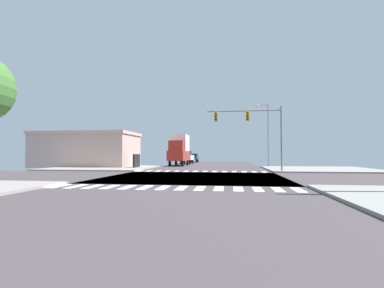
% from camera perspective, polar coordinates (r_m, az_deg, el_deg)
% --- Properties ---
extents(ground, '(90.00, 90.00, 0.05)m').
position_cam_1_polar(ground, '(22.65, 0.38, -6.66)').
color(ground, '#433B3E').
extents(sidewalk_corner_ne, '(12.00, 12.00, 0.14)m').
position_cam_1_polar(sidewalk_corner_ne, '(35.90, 24.12, -4.61)').
color(sidewalk_corner_ne, gray).
rests_on(sidewalk_corner_ne, ground).
extents(sidewalk_corner_nw, '(12.00, 12.00, 0.14)m').
position_cam_1_polar(sidewalk_corner_nw, '(37.90, -17.16, -4.55)').
color(sidewalk_corner_nw, gray).
rests_on(sidewalk_corner_nw, ground).
extents(crosswalk_near, '(13.50, 2.00, 0.01)m').
position_cam_1_polar(crosswalk_near, '(15.51, -3.99, -8.71)').
color(crosswalk_near, white).
rests_on(crosswalk_near, ground).
extents(crosswalk_far, '(13.50, 2.00, 0.01)m').
position_cam_1_polar(crosswalk_far, '(29.91, 1.67, -5.47)').
color(crosswalk_far, white).
rests_on(crosswalk_far, ground).
extents(traffic_signal_mast, '(7.51, 0.55, 6.62)m').
position_cam_1_polar(traffic_signal_mast, '(29.62, 11.86, 4.07)').
color(traffic_signal_mast, gray).
rests_on(traffic_signal_mast, ground).
extents(street_lamp, '(1.78, 0.32, 8.57)m').
position_cam_1_polar(street_lamp, '(39.99, 14.63, 2.75)').
color(street_lamp, gray).
rests_on(street_lamp, ground).
extents(bank_building, '(14.90, 7.60, 4.80)m').
position_cam_1_polar(bank_building, '(42.39, -20.21, -1.07)').
color(bank_building, '#BE9E94').
rests_on(bank_building, ground).
extents(sedan_nearside_1, '(1.80, 4.30, 1.88)m').
position_cam_1_polar(sedan_nearside_1, '(62.19, 0.36, -2.64)').
color(sedan_nearside_1, black).
rests_on(sedan_nearside_1, ground).
extents(pickup_farside_1, '(2.00, 5.10, 2.35)m').
position_cam_1_polar(pickup_farside_1, '(52.26, -1.02, -2.57)').
color(pickup_farside_1, black).
rests_on(pickup_farside_1, ground).
extents(box_truck_leading_1, '(2.40, 7.20, 4.85)m').
position_cam_1_polar(box_truck_leading_1, '(44.58, -2.53, -1.03)').
color(box_truck_leading_1, black).
rests_on(box_truck_leading_1, ground).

